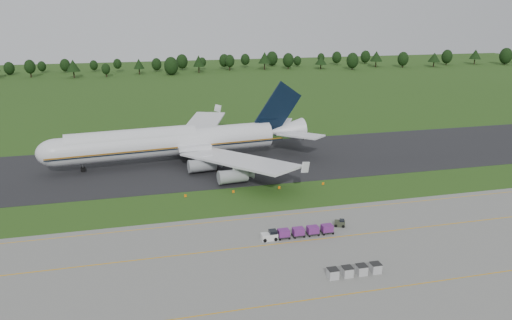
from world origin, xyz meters
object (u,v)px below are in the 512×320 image
object	(u,v)px
baggage_train	(297,232)
uld_row	(354,271)
aircraft	(174,141)
utility_cart	(340,224)
edge_markers	(257,190)

from	to	relation	value
baggage_train	uld_row	bearing A→B (deg)	-73.97
aircraft	utility_cart	xyz separation A→B (m)	(26.56, -49.15, -5.25)
aircraft	utility_cart	bearing A→B (deg)	-61.61
aircraft	baggage_train	distance (m)	54.47
aircraft	edge_markers	world-z (taller)	aircraft
aircraft	utility_cart	world-z (taller)	aircraft
utility_cart	edge_markers	size ratio (longest dim) A/B	0.07
baggage_train	utility_cart	xyz separation A→B (m)	(9.43, 2.33, -0.35)
baggage_train	utility_cart	world-z (taller)	baggage_train
aircraft	edge_markers	xyz separation A→B (m)	(15.90, -26.52, -5.57)
utility_cart	baggage_train	bearing A→B (deg)	-166.13
baggage_train	utility_cart	distance (m)	9.72
baggage_train	utility_cart	size ratio (longest dim) A/B	5.94
uld_row	edge_markers	xyz separation A→B (m)	(-5.60, 40.15, -0.58)
aircraft	baggage_train	xyz separation A→B (m)	(17.13, -51.47, -4.89)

